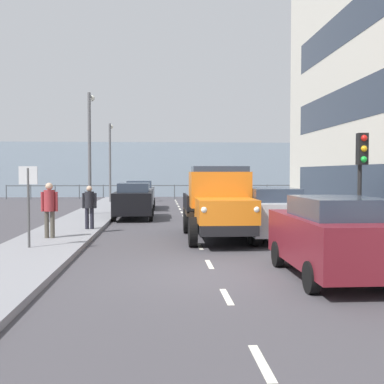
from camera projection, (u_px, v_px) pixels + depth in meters
name	position (u px, v px, depth m)	size (l,w,h in m)	color
ground_plane	(187.00, 223.00, 20.76)	(80.00, 80.00, 0.00)	#423F44
sidewalk_left	(290.00, 221.00, 21.07)	(2.41, 39.89, 0.15)	gray
sidewalk_right	(81.00, 222.00, 20.45)	(2.41, 39.89, 0.15)	gray
road_centreline_markings	(187.00, 222.00, 21.02)	(0.12, 36.09, 0.01)	silver
sea_horizon	(173.00, 170.00, 43.53)	(80.00, 0.80, 5.00)	#8C9EAD
seawall_railing	(174.00, 188.00, 40.01)	(28.08, 0.08, 1.20)	#4C5156
truck_vintage_orange	(220.00, 205.00, 15.40)	(2.17, 5.64, 2.43)	black
car_maroon_kerbside_near	(334.00, 236.00, 9.88)	(1.94, 4.00, 1.72)	maroon
car_silver_kerbside_1	(270.00, 213.00, 15.63)	(1.89, 4.08, 1.72)	#B7BABF
car_black_oppositeside_0	(134.00, 200.00, 22.61)	(1.87, 3.99, 1.72)	black
car_grey_oppositeside_1	(140.00, 194.00, 28.70)	(1.86, 4.11, 1.72)	slate
pedestrian_couple_a	(49.00, 205.00, 14.91)	(0.53, 0.34, 1.75)	#4C473D
pedestrian_couple_b	(89.00, 204.00, 17.27)	(0.53, 0.34, 1.59)	black
traffic_light_near	(361.00, 164.00, 13.45)	(0.28, 0.41, 3.20)	black
lamp_post_promenade	(90.00, 141.00, 23.66)	(0.32, 1.14, 6.07)	#59595B
lamp_post_far	(110.00, 154.00, 33.45)	(0.32, 1.14, 5.56)	#59595B
street_sign	(28.00, 192.00, 12.97)	(0.50, 0.07, 2.25)	#4C4C4C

